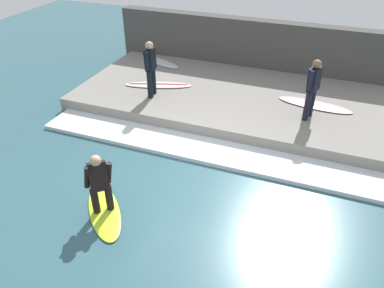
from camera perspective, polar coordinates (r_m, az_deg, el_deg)
ground_plane at (r=8.41m, az=-1.51°, el=-6.16°), size 28.00×28.00×0.00m
concrete_ledge at (r=11.62m, az=6.24°, el=6.86°), size 4.40×9.40×0.39m
back_wall at (r=13.53m, az=9.34°, el=14.18°), size 0.50×9.87×1.98m
wave_foam_crest at (r=9.43m, az=1.69°, el=-0.85°), size 1.07×8.93×0.10m
surfboard_riding at (r=7.94m, az=-13.22°, el=-9.88°), size 1.74×1.62×0.06m
surfer_riding at (r=7.44m, az=-13.97°, el=-5.54°), size 0.54×0.53×1.34m
surfer_waiting_near at (r=10.20m, az=17.93°, el=8.37°), size 0.54×0.36×1.63m
surfboard_waiting_near at (r=11.27m, az=18.20°, el=5.70°), size 0.80×2.13×0.06m
surfer_waiting_far at (r=11.03m, az=-6.34°, el=11.72°), size 0.56×0.30×1.64m
surfboard_waiting_far at (r=11.98m, az=-5.15°, el=8.97°), size 1.12×2.14×0.07m
surfboard_spare at (r=13.82m, az=-4.93°, el=12.40°), size 1.14×1.88×0.06m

